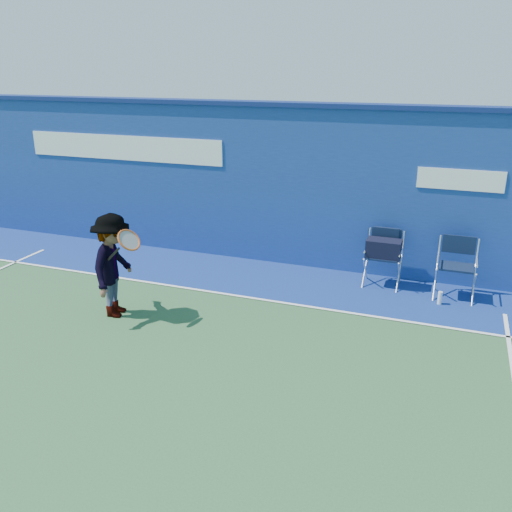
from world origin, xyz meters
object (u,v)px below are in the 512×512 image
(directors_chair_left, at_px, (383,263))
(tennis_player, at_px, (113,266))
(water_bottle, at_px, (440,298))
(directors_chair_right, at_px, (455,280))

(directors_chair_left, xyz_separation_m, tennis_player, (-3.73, -2.65, 0.39))
(water_bottle, relative_size, tennis_player, 0.14)
(water_bottle, bearing_deg, directors_chair_left, 153.65)
(directors_chair_left, relative_size, directors_chair_right, 0.98)
(directors_chair_left, bearing_deg, tennis_player, -144.59)
(directors_chair_right, bearing_deg, directors_chair_left, 174.23)
(tennis_player, bearing_deg, directors_chair_left, 35.41)
(directors_chair_right, bearing_deg, water_bottle, -117.19)
(directors_chair_right, bearing_deg, tennis_player, -152.90)
(water_bottle, bearing_deg, directors_chair_right, 62.81)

